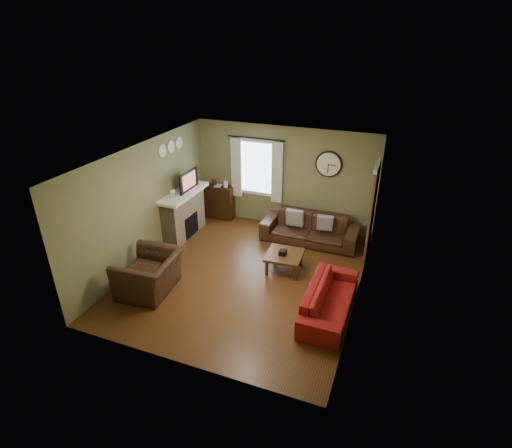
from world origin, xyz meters
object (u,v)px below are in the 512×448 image
(bookshelf, at_px, (220,202))
(coffee_table, at_px, (284,262))
(sofa_red, at_px, (329,299))
(sofa_brown, at_px, (310,229))
(armchair, at_px, (150,274))

(bookshelf, relative_size, coffee_table, 1.22)
(sofa_red, bearing_deg, sofa_brown, 21.88)
(sofa_brown, distance_m, coffee_table, 1.48)
(sofa_red, bearing_deg, coffee_table, 48.76)
(bookshelf, bearing_deg, sofa_red, -39.10)
(sofa_red, height_order, coffee_table, sofa_red)
(bookshelf, distance_m, sofa_red, 4.67)
(sofa_brown, height_order, coffee_table, sofa_brown)
(sofa_brown, xyz_separation_m, sofa_red, (1.01, -2.50, -0.05))
(bookshelf, xyz_separation_m, coffee_table, (2.43, -1.90, -0.26))
(bookshelf, xyz_separation_m, sofa_brown, (2.62, -0.44, -0.12))
(bookshelf, relative_size, sofa_brown, 0.40)
(armchair, height_order, coffee_table, armchair)
(sofa_brown, bearing_deg, armchair, -127.87)
(armchair, bearing_deg, coffee_table, 121.12)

